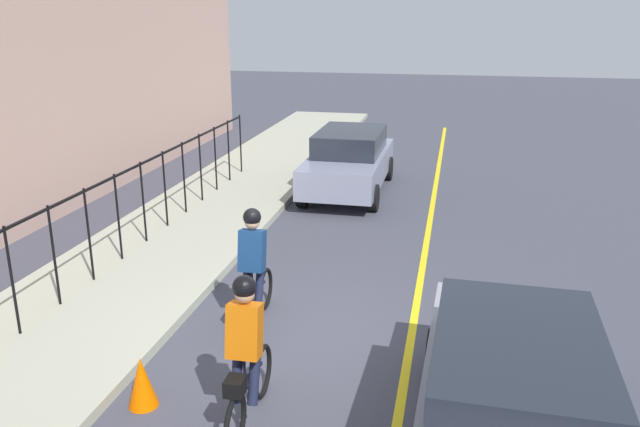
% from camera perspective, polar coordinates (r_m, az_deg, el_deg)
% --- Properties ---
extents(ground_plane, '(80.00, 80.00, 0.00)m').
position_cam_1_polar(ground_plane, '(9.48, -1.99, -10.91)').
color(ground_plane, '#40414D').
extents(lane_line_centre, '(36.00, 0.12, 0.01)m').
position_cam_1_polar(lane_line_centre, '(9.27, 7.87, -11.79)').
color(lane_line_centre, yellow).
rests_on(lane_line_centre, ground).
extents(sidewalk, '(40.00, 3.20, 0.15)m').
position_cam_1_polar(sidewalk, '(10.71, -20.13, -8.10)').
color(sidewalk, '#A5A691').
rests_on(sidewalk, ground).
extents(iron_fence, '(15.62, 0.04, 1.60)m').
position_cam_1_polar(iron_fence, '(11.29, -19.84, -0.48)').
color(iron_fence, black).
rests_on(iron_fence, sidewalk).
extents(cyclist_lead, '(1.71, 0.36, 1.83)m').
position_cam_1_polar(cyclist_lead, '(9.49, -5.91, -4.89)').
color(cyclist_lead, black).
rests_on(cyclist_lead, ground).
extents(cyclist_follow, '(1.71, 0.36, 1.83)m').
position_cam_1_polar(cyclist_follow, '(7.30, -6.55, -12.18)').
color(cyclist_follow, black).
rests_on(cyclist_follow, ground).
extents(patrol_sedan, '(4.45, 2.03, 1.58)m').
position_cam_1_polar(patrol_sedan, '(6.98, 16.65, -15.23)').
color(patrol_sedan, gray).
rests_on(patrol_sedan, ground).
extents(parked_sedan_rear, '(4.41, 1.94, 1.58)m').
position_cam_1_polar(parked_sedan_rear, '(16.59, 2.57, 4.69)').
color(parked_sedan_rear, gray).
rests_on(parked_sedan_rear, ground).
extents(traffic_cone_near, '(0.36, 0.36, 0.64)m').
position_cam_1_polar(traffic_cone_near, '(8.17, -15.43, -14.11)').
color(traffic_cone_near, '#EE5C00').
rests_on(traffic_cone_near, ground).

